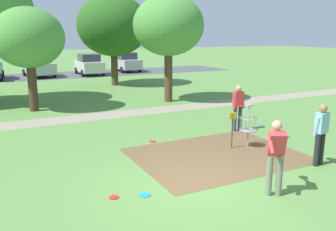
{
  "coord_description": "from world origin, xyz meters",
  "views": [
    {
      "loc": [
        -4.13,
        -6.64,
        3.51
      ],
      "look_at": [
        0.88,
        3.12,
        1.0
      ],
      "focal_mm": 37.89,
      "sensor_mm": 36.0,
      "label": 1
    }
  ],
  "objects_px": {
    "player_waiting_left": "(276,153)",
    "frisbee_near_basket": "(153,142)",
    "parked_car_center_left": "(38,66)",
    "player_throwing": "(238,105)",
    "frisbee_far_left": "(114,197)",
    "disc_golf_basket": "(247,124)",
    "tree_mid_right": "(28,38)",
    "parked_car_rightmost": "(126,62)",
    "player_foreground_watching": "(321,131)",
    "frisbee_mid_grass": "(262,125)",
    "tree_near_left": "(168,26)",
    "frisbee_by_tee": "(286,137)",
    "tree_mid_center": "(113,26)",
    "parked_car_center_right": "(89,64)",
    "frisbee_far_right": "(145,195)"
  },
  "relations": [
    {
      "from": "player_throwing",
      "to": "frisbee_far_left",
      "type": "distance_m",
      "value": 6.82
    },
    {
      "from": "frisbee_by_tee",
      "to": "player_waiting_left",
      "type": "bearing_deg",
      "value": -138.63
    },
    {
      "from": "tree_mid_center",
      "to": "frisbee_by_tee",
      "type": "bearing_deg",
      "value": -85.9
    },
    {
      "from": "tree_mid_right",
      "to": "parked_car_center_left",
      "type": "relative_size",
      "value": 1.08
    },
    {
      "from": "player_foreground_watching",
      "to": "parked_car_center_right",
      "type": "distance_m",
      "value": 25.08
    },
    {
      "from": "frisbee_far_left",
      "to": "parked_car_rightmost",
      "type": "height_order",
      "value": "parked_car_rightmost"
    },
    {
      "from": "frisbee_near_basket",
      "to": "parked_car_rightmost",
      "type": "height_order",
      "value": "parked_car_rightmost"
    },
    {
      "from": "parked_car_center_left",
      "to": "frisbee_far_left",
      "type": "bearing_deg",
      "value": -94.03
    },
    {
      "from": "frisbee_by_tee",
      "to": "parked_car_center_left",
      "type": "bearing_deg",
      "value": 102.59
    },
    {
      "from": "player_foreground_watching",
      "to": "parked_car_rightmost",
      "type": "height_order",
      "value": "parked_car_rightmost"
    },
    {
      "from": "player_waiting_left",
      "to": "parked_car_center_left",
      "type": "bearing_deg",
      "value": 93.19
    },
    {
      "from": "frisbee_by_tee",
      "to": "parked_car_rightmost",
      "type": "distance_m",
      "value": 24.16
    },
    {
      "from": "frisbee_near_basket",
      "to": "parked_car_rightmost",
      "type": "bearing_deg",
      "value": 71.64
    },
    {
      "from": "frisbee_near_basket",
      "to": "tree_mid_right",
      "type": "height_order",
      "value": "tree_mid_right"
    },
    {
      "from": "tree_mid_center",
      "to": "frisbee_far_left",
      "type": "bearing_deg",
      "value": -108.91
    },
    {
      "from": "player_foreground_watching",
      "to": "parked_car_rightmost",
      "type": "distance_m",
      "value": 26.7
    },
    {
      "from": "frisbee_far_left",
      "to": "player_foreground_watching",
      "type": "bearing_deg",
      "value": -6.31
    },
    {
      "from": "frisbee_by_tee",
      "to": "frisbee_far_right",
      "type": "bearing_deg",
      "value": -162.52
    },
    {
      "from": "player_throwing",
      "to": "frisbee_near_basket",
      "type": "distance_m",
      "value": 3.54
    },
    {
      "from": "parked_car_center_left",
      "to": "parked_car_center_right",
      "type": "bearing_deg",
      "value": -6.51
    },
    {
      "from": "parked_car_rightmost",
      "to": "player_foreground_watching",
      "type": "bearing_deg",
      "value": -99.16
    },
    {
      "from": "frisbee_near_basket",
      "to": "disc_golf_basket",
      "type": "bearing_deg",
      "value": -37.33
    },
    {
      "from": "player_foreground_watching",
      "to": "frisbee_near_basket",
      "type": "relative_size",
      "value": 7.27
    },
    {
      "from": "player_waiting_left",
      "to": "tree_near_left",
      "type": "distance_m",
      "value": 12.01
    },
    {
      "from": "disc_golf_basket",
      "to": "tree_near_left",
      "type": "relative_size",
      "value": 0.25
    },
    {
      "from": "parked_car_center_right",
      "to": "player_foreground_watching",
      "type": "bearing_deg",
      "value": -90.72
    },
    {
      "from": "frisbee_mid_grass",
      "to": "tree_near_left",
      "type": "relative_size",
      "value": 0.04
    },
    {
      "from": "player_waiting_left",
      "to": "parked_car_center_left",
      "type": "distance_m",
      "value": 26.46
    },
    {
      "from": "disc_golf_basket",
      "to": "frisbee_by_tee",
      "type": "relative_size",
      "value": 6.78
    },
    {
      "from": "player_waiting_left",
      "to": "frisbee_far_left",
      "type": "bearing_deg",
      "value": 155.38
    },
    {
      "from": "frisbee_far_right",
      "to": "tree_near_left",
      "type": "bearing_deg",
      "value": 60.14
    },
    {
      "from": "frisbee_by_tee",
      "to": "player_throwing",
      "type": "bearing_deg",
      "value": 124.49
    },
    {
      "from": "frisbee_near_basket",
      "to": "frisbee_far_left",
      "type": "relative_size",
      "value": 1.07
    },
    {
      "from": "disc_golf_basket",
      "to": "player_foreground_watching",
      "type": "xyz_separation_m",
      "value": [
        0.73,
        -2.19,
        0.21
      ]
    },
    {
      "from": "tree_mid_center",
      "to": "parked_car_rightmost",
      "type": "height_order",
      "value": "tree_mid_center"
    },
    {
      "from": "frisbee_by_tee",
      "to": "frisbee_near_basket",
      "type": "bearing_deg",
      "value": 159.74
    },
    {
      "from": "disc_golf_basket",
      "to": "parked_car_rightmost",
      "type": "height_order",
      "value": "parked_car_rightmost"
    },
    {
      "from": "frisbee_far_left",
      "to": "frisbee_far_right",
      "type": "distance_m",
      "value": 0.68
    },
    {
      "from": "parked_car_center_left",
      "to": "parked_car_rightmost",
      "type": "relative_size",
      "value": 1.05
    },
    {
      "from": "tree_mid_center",
      "to": "tree_mid_right",
      "type": "relative_size",
      "value": 1.31
    },
    {
      "from": "frisbee_near_basket",
      "to": "tree_mid_right",
      "type": "bearing_deg",
      "value": 112.27
    },
    {
      "from": "frisbee_far_right",
      "to": "parked_car_center_right",
      "type": "bearing_deg",
      "value": 77.8
    },
    {
      "from": "frisbee_far_left",
      "to": "parked_car_center_right",
      "type": "height_order",
      "value": "parked_car_center_right"
    },
    {
      "from": "parked_car_center_left",
      "to": "parked_car_rightmost",
      "type": "bearing_deg",
      "value": 5.58
    },
    {
      "from": "frisbee_far_right",
      "to": "tree_near_left",
      "type": "distance_m",
      "value": 12.11
    },
    {
      "from": "frisbee_far_right",
      "to": "parked_car_center_left",
      "type": "distance_m",
      "value": 25.18
    },
    {
      "from": "player_waiting_left",
      "to": "frisbee_near_basket",
      "type": "height_order",
      "value": "player_waiting_left"
    },
    {
      "from": "frisbee_mid_grass",
      "to": "frisbee_far_left",
      "type": "distance_m",
      "value": 8.09
    },
    {
      "from": "disc_golf_basket",
      "to": "tree_mid_right",
      "type": "xyz_separation_m",
      "value": [
        -5.31,
        8.89,
        2.59
      ]
    },
    {
      "from": "player_waiting_left",
      "to": "frisbee_mid_grass",
      "type": "bearing_deg",
      "value": 50.57
    }
  ]
}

